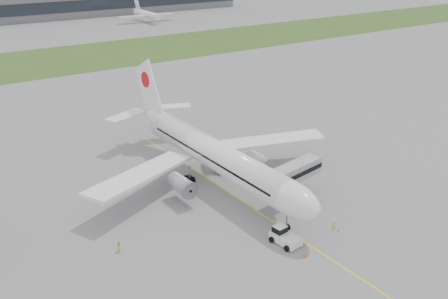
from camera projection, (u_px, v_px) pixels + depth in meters
ground at (227, 192)px, 84.62m from camera, size 600.00×600.00×0.00m
apron_markings at (245, 203)px, 80.84m from camera, size 70.00×70.00×0.04m
grass_strip at (31, 63)px, 175.49m from camera, size 600.00×50.00×0.02m
airliner at (211, 152)px, 86.15m from camera, size 48.13×53.95×17.88m
pushback_tug at (284, 236)px, 69.94m from camera, size 3.29×4.55×2.22m
jet_bridge at (289, 176)px, 79.91m from camera, size 13.26×5.71×6.18m
safety_cone_left at (304, 255)px, 66.93m from camera, size 0.40×0.40×0.55m
safety_cone_right at (338, 229)px, 73.02m from camera, size 0.36×0.36×0.49m
ground_crew_near at (334, 224)px, 73.40m from camera, size 0.60×0.44×1.51m
ground_crew_far at (120, 246)px, 67.98m from camera, size 0.89×0.97×1.63m
distant_aircraft_right at (147, 22)px, 268.13m from camera, size 32.46×28.93×11.98m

